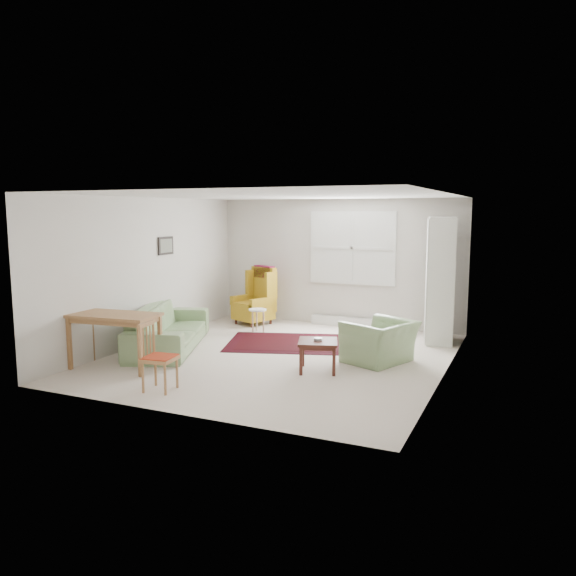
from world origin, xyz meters
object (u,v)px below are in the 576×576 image
at_px(coffee_table, 318,356).
at_px(desk, 115,341).
at_px(armchair, 380,338).
at_px(desk_chair, 160,357).
at_px(cabinet, 440,280).
at_px(wingback_chair, 253,295).
at_px(stool, 258,320).
at_px(sofa, 169,320).

distance_m(coffee_table, desk, 2.94).
distance_m(armchair, coffee_table, 1.08).
bearing_deg(desk, coffee_table, 20.88).
xyz_separation_m(armchair, desk_chair, (-2.21, -2.45, 0.06)).
bearing_deg(coffee_table, desk_chair, -133.10).
height_order(coffee_table, cabinet, cabinet).
bearing_deg(wingback_chair, cabinet, 20.70).
xyz_separation_m(wingback_chair, cabinet, (3.67, -0.07, 0.50)).
bearing_deg(cabinet, wingback_chair, 167.82).
height_order(wingback_chair, stool, wingback_chair).
relative_size(coffee_table, desk_chair, 0.62).
xyz_separation_m(desk, desk_chair, (1.22, -0.58, 0.04)).
bearing_deg(desk_chair, wingback_chair, 4.26).
bearing_deg(armchair, sofa, -58.56).
distance_m(sofa, desk_chair, 2.27).
bearing_deg(desk_chair, stool, -0.33).
height_order(coffee_table, stool, same).
distance_m(wingback_chair, coffee_table, 3.56).
bearing_deg(armchair, wingback_chair, -97.92).
bearing_deg(sofa, stool, -46.97).
height_order(stool, desk_chair, desk_chair).
bearing_deg(armchair, stool, -91.12).
xyz_separation_m(cabinet, desk_chair, (-2.80, -4.18, -0.64)).
relative_size(wingback_chair, coffee_table, 2.13).
relative_size(sofa, coffee_table, 4.33).
bearing_deg(cabinet, sofa, -161.70).
bearing_deg(sofa, cabinet, -82.50).
distance_m(sofa, stool, 1.89).
relative_size(cabinet, desk, 1.71).
bearing_deg(coffee_table, desk, -159.12).
height_order(sofa, cabinet, cabinet).
bearing_deg(stool, wingback_chair, 123.50).
bearing_deg(desk, wingback_chair, 84.52).
bearing_deg(armchair, cabinet, -176.58).
xyz_separation_m(stool, desk, (-0.78, -3.02, 0.18)).
relative_size(wingback_chair, desk, 0.92).
bearing_deg(desk, sofa, 90.61).
relative_size(armchair, desk, 0.77).
xyz_separation_m(armchair, desk, (-3.42, -1.86, 0.02)).
height_order(stool, desk, desk).
bearing_deg(armchair, desk_chair, -19.60).
height_order(armchair, stool, armchair).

